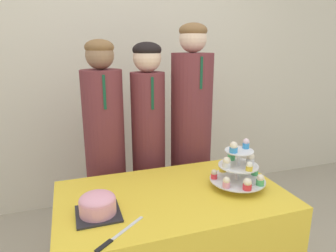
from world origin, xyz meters
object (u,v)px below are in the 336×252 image
Objects in this scene: round_cake at (98,204)px; student_2 at (191,141)px; cupcake_stand at (238,168)px; student_0 at (106,157)px; student_1 at (149,150)px; cake_knife at (113,239)px.

student_2 reaches higher than round_cake.
student_0 is at bearing 135.40° from cupcake_stand.
student_2 reaches higher than cupcake_stand.
cupcake_stand is 0.67m from student_2.
student_0 reaches higher than student_1.
student_1 is 0.34m from student_2.
cupcake_stand is at bearing -61.90° from student_1.
cupcake_stand is 0.20× the size of student_0.
cupcake_stand is 0.21× the size of student_1.
student_2 is (-0.01, 0.67, -0.04)m from cupcake_stand.
student_0 is 0.32m from student_1.
cupcake_stand is at bearing 3.36° from round_cake.
student_0 is at bearing -180.00° from student_2.
student_0 is 0.93× the size of student_2.
cake_knife is 0.16× the size of student_0.
round_cake is 1.06m from student_2.
student_1 reaches higher than cake_knife.
round_cake is at bearing -176.64° from cupcake_stand.
student_1 is (0.45, 0.71, -0.02)m from round_cake.
student_2 is (0.75, 0.93, 0.07)m from cake_knife.
student_2 is (0.79, 0.71, 0.02)m from round_cake.
round_cake is at bearing -137.87° from student_2.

